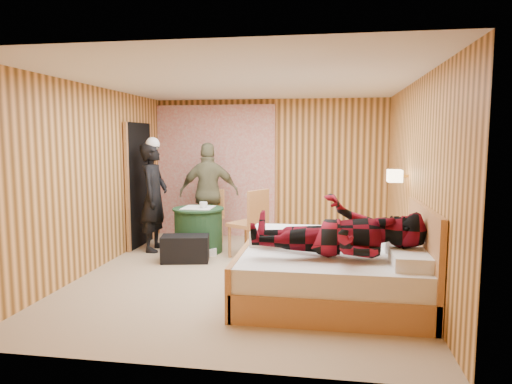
% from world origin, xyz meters
% --- Properties ---
extents(floor, '(4.20, 5.00, 0.01)m').
position_xyz_m(floor, '(0.00, 0.00, 0.00)').
color(floor, tan).
rests_on(floor, ground).
extents(ceiling, '(4.20, 5.00, 0.01)m').
position_xyz_m(ceiling, '(0.00, 0.00, 2.50)').
color(ceiling, white).
rests_on(ceiling, wall_back).
extents(wall_back, '(4.20, 0.02, 2.50)m').
position_xyz_m(wall_back, '(0.00, 2.50, 1.25)').
color(wall_back, '#F5AC5E').
rests_on(wall_back, floor).
extents(wall_left, '(0.02, 5.00, 2.50)m').
position_xyz_m(wall_left, '(-2.10, 0.00, 1.25)').
color(wall_left, '#F5AC5E').
rests_on(wall_left, floor).
extents(wall_right, '(0.02, 5.00, 2.50)m').
position_xyz_m(wall_right, '(2.10, 0.00, 1.25)').
color(wall_right, '#F5AC5E').
rests_on(wall_right, floor).
extents(curtain, '(2.20, 0.08, 2.40)m').
position_xyz_m(curtain, '(-1.00, 2.43, 1.20)').
color(curtain, beige).
rests_on(curtain, floor).
extents(doorway, '(0.06, 0.90, 2.05)m').
position_xyz_m(doorway, '(-2.06, 1.40, 1.02)').
color(doorway, black).
rests_on(doorway, floor).
extents(wall_lamp, '(0.26, 0.24, 0.16)m').
position_xyz_m(wall_lamp, '(1.92, 0.45, 1.30)').
color(wall_lamp, gold).
rests_on(wall_lamp, wall_right).
extents(bed, '(2.00, 1.57, 1.08)m').
position_xyz_m(bed, '(1.12, -0.83, 0.31)').
color(bed, '#C37F50').
rests_on(bed, floor).
extents(nightstand, '(0.45, 0.61, 0.59)m').
position_xyz_m(nightstand, '(1.88, 0.37, 0.31)').
color(nightstand, '#C37F50').
rests_on(nightstand, floor).
extents(round_table, '(0.81, 0.81, 0.72)m').
position_xyz_m(round_table, '(-0.96, 1.11, 0.36)').
color(round_table, '#1E4224').
rests_on(round_table, floor).
extents(chair_far, '(0.53, 0.53, 0.93)m').
position_xyz_m(chair_far, '(-0.94, 1.75, 0.54)').
color(chair_far, '#C37F50').
rests_on(chair_far, floor).
extents(chair_near, '(0.64, 0.64, 1.04)m').
position_xyz_m(chair_near, '(-0.06, 0.86, 0.60)').
color(chair_near, '#C37F50').
rests_on(chair_near, floor).
extents(duffel_bag, '(0.74, 0.49, 0.39)m').
position_xyz_m(duffel_bag, '(-0.99, 0.51, 0.19)').
color(duffel_bag, black).
rests_on(duffel_bag, floor).
extents(sneaker_left, '(0.29, 0.19, 0.12)m').
position_xyz_m(sneaker_left, '(-0.84, 0.99, 0.06)').
color(sneaker_left, white).
rests_on(sneaker_left, floor).
extents(sneaker_right, '(0.28, 0.20, 0.12)m').
position_xyz_m(sneaker_right, '(-0.75, 0.87, 0.06)').
color(sneaker_right, white).
rests_on(sneaker_right, floor).
extents(woman_standing, '(0.43, 0.64, 1.73)m').
position_xyz_m(woman_standing, '(-1.69, 1.10, 0.87)').
color(woman_standing, black).
rests_on(woman_standing, floor).
extents(man_at_table, '(1.07, 0.61, 1.72)m').
position_xyz_m(man_at_table, '(-0.96, 1.78, 0.86)').
color(man_at_table, '#6E6B49').
rests_on(man_at_table, floor).
extents(man_on_bed, '(0.86, 0.67, 1.77)m').
position_xyz_m(man_on_bed, '(1.15, -1.05, 0.97)').
color(man_on_bed, maroon).
rests_on(man_on_bed, bed).
extents(book_lower, '(0.26, 0.28, 0.02)m').
position_xyz_m(book_lower, '(1.88, 0.32, 0.60)').
color(book_lower, white).
rests_on(book_lower, nightstand).
extents(book_upper, '(0.17, 0.23, 0.02)m').
position_xyz_m(book_upper, '(1.88, 0.32, 0.62)').
color(book_upper, white).
rests_on(book_upper, nightstand).
extents(cup_nightstand, '(0.12, 0.12, 0.09)m').
position_xyz_m(cup_nightstand, '(1.88, 0.50, 0.64)').
color(cup_nightstand, white).
rests_on(cup_nightstand, nightstand).
extents(cup_table, '(0.16, 0.16, 0.10)m').
position_xyz_m(cup_table, '(-0.86, 1.06, 0.76)').
color(cup_table, white).
rests_on(cup_table, round_table).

